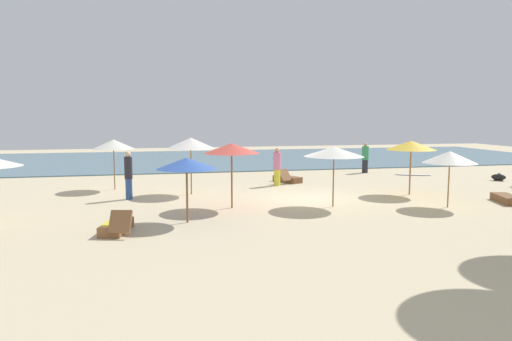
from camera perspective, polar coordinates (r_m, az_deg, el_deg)
The scene contains 17 objects.
ground_plane at distance 18.88m, azimuth 5.81°, elevation -3.32°, with size 60.00×60.00×0.00m, color beige.
ocean_water at distance 35.29m, azimuth -2.80°, elevation 1.41°, with size 48.00×16.00×0.06m, color slate.
umbrella_0 at distance 19.77m, azimuth -7.75°, elevation 3.23°, with size 1.97×1.97×2.33m.
umbrella_1 at distance 14.54m, azimuth -8.24°, elevation 0.83°, with size 1.81×1.81×1.98m.
umbrella_2 at distance 20.47m, azimuth 17.92°, elevation 2.85°, with size 2.00×2.00×2.20m.
umbrella_3 at distance 16.67m, azimuth -2.91°, elevation 2.63°, with size 1.95×1.95×2.27m.
umbrella_5 at distance 18.09m, azimuth 22.00°, elevation 1.48°, with size 1.85×1.85×1.99m.
umbrella_6 at distance 21.67m, azimuth -16.56°, elevation 3.00°, with size 1.79×1.79×2.19m.
umbrella_7 at distance 17.08m, azimuth 9.22°, elevation 2.22°, with size 2.11×2.11×2.14m.
lounger_0 at distance 23.29m, azimuth 3.71°, elevation -0.98°, with size 1.29×1.77×0.70m.
lounger_1 at distance 20.12m, azimuth 27.75°, elevation -2.95°, with size 1.02×1.77×0.71m.
lounger_2 at distance 13.98m, azimuth -16.18°, elevation -6.36°, with size 0.94×1.75×0.72m.
person_0 at distance 19.10m, azimuth -14.88°, elevation -0.49°, with size 0.39×0.39×1.86m.
person_1 at distance 27.60m, azimuth 12.82°, elevation 1.47°, with size 0.53×0.53×1.68m.
person_3 at distance 22.07m, azimuth 2.51°, elevation 0.45°, with size 0.45×0.45×1.74m.
dog at distance 26.63m, azimuth 26.83°, elevation -0.70°, with size 0.68×0.69×0.35m.
surfboard at distance 27.26m, azimuth 18.15°, elevation -0.46°, with size 1.99×1.28×0.07m.
Camera 1 is at (-5.82, -17.66, 3.27)m, focal length 33.73 mm.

